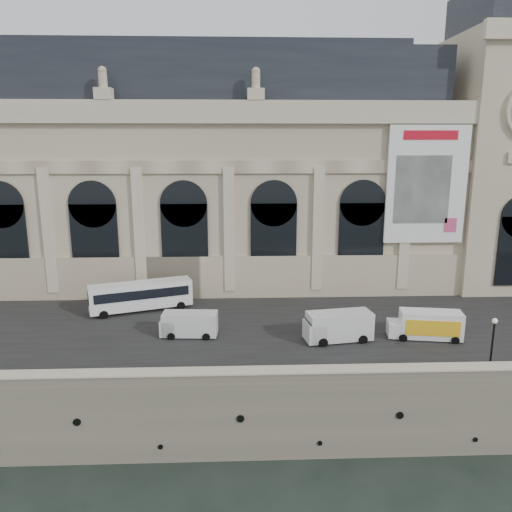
# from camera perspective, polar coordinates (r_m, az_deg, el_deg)

# --- Properties ---
(ground) EXTENTS (260.00, 260.00, 0.00)m
(ground) POSITION_cam_1_polar(r_m,az_deg,el_deg) (41.01, -4.77, -22.38)
(ground) COLOR black
(ground) RESTS_ON ground
(quay) EXTENTS (160.00, 70.00, 6.00)m
(quay) POSITION_cam_1_polar(r_m,az_deg,el_deg) (71.52, -3.63, -3.92)
(quay) COLOR gray
(quay) RESTS_ON ground
(street) EXTENTS (160.00, 24.00, 0.06)m
(street) POSITION_cam_1_polar(r_m,az_deg,el_deg) (50.65, -4.23, -7.51)
(street) COLOR #2D2D2D
(street) RESTS_ON quay
(parapet) EXTENTS (160.00, 1.40, 1.21)m
(parapet) POSITION_cam_1_polar(r_m,az_deg,el_deg) (38.12, -4.92, -13.70)
(parapet) COLOR gray
(parapet) RESTS_ON quay
(museum) EXTENTS (69.00, 18.70, 29.10)m
(museum) POSITION_cam_1_polar(r_m,az_deg,el_deg) (64.91, -9.28, 9.25)
(museum) COLOR beige
(museum) RESTS_ON quay
(clock_pavilion) EXTENTS (13.00, 14.72, 36.70)m
(clock_pavilion) POSITION_cam_1_polar(r_m,az_deg,el_deg) (69.29, 25.96, 11.43)
(clock_pavilion) COLOR beige
(clock_pavilion) RESTS_ON quay
(bus_left) EXTENTS (10.83, 5.66, 3.16)m
(bus_left) POSITION_cam_1_polar(r_m,az_deg,el_deg) (54.55, -13.02, -4.38)
(bus_left) COLOR white
(bus_left) RESTS_ON quay
(van_b) EXTENTS (5.32, 2.43, 2.32)m
(van_b) POSITION_cam_1_polar(r_m,az_deg,el_deg) (47.04, -7.94, -7.74)
(van_b) COLOR silver
(van_b) RESTS_ON quay
(van_c) EXTENTS (6.33, 3.21, 2.70)m
(van_c) POSITION_cam_1_polar(r_m,az_deg,el_deg) (46.04, 9.05, -7.98)
(van_c) COLOR silver
(van_c) RESTS_ON quay
(box_truck) EXTENTS (6.78, 3.16, 2.63)m
(box_truck) POSITION_cam_1_polar(r_m,az_deg,el_deg) (48.59, 18.88, -7.47)
(box_truck) COLOR white
(box_truck) RESTS_ON quay
(lamp_right) EXTENTS (0.43, 0.43, 4.24)m
(lamp_right) POSITION_cam_1_polar(r_m,az_deg,el_deg) (44.09, 25.39, -9.06)
(lamp_right) COLOR black
(lamp_right) RESTS_ON quay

